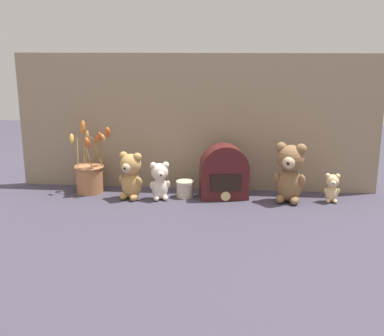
{
  "coord_description": "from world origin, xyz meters",
  "views": [
    {
      "loc": [
        0.19,
        -1.93,
        0.64
      ],
      "look_at": [
        0.0,
        0.02,
        0.13
      ],
      "focal_mm": 45.0,
      "sensor_mm": 36.0,
      "label": 1
    }
  ],
  "objects_px": {
    "teddy_bear_large": "(290,171)",
    "flower_vase": "(90,174)",
    "vintage_radio": "(224,174)",
    "decorative_tin_tall": "(185,189)",
    "teddy_bear_small": "(160,180)",
    "teddy_bear_medium": "(131,175)",
    "teddy_bear_tiny": "(332,187)"
  },
  "relations": [
    {
      "from": "teddy_bear_large",
      "to": "flower_vase",
      "type": "height_order",
      "value": "flower_vase"
    },
    {
      "from": "teddy_bear_tiny",
      "to": "flower_vase",
      "type": "distance_m",
      "value": 1.04
    },
    {
      "from": "teddy_bear_medium",
      "to": "teddy_bear_small",
      "type": "relative_size",
      "value": 1.24
    },
    {
      "from": "teddy_bear_tiny",
      "to": "vintage_radio",
      "type": "bearing_deg",
      "value": 177.99
    },
    {
      "from": "teddy_bear_medium",
      "to": "flower_vase",
      "type": "height_order",
      "value": "flower_vase"
    },
    {
      "from": "teddy_bear_small",
      "to": "vintage_radio",
      "type": "bearing_deg",
      "value": 10.25
    },
    {
      "from": "teddy_bear_tiny",
      "to": "decorative_tin_tall",
      "type": "bearing_deg",
      "value": 179.1
    },
    {
      "from": "teddy_bear_large",
      "to": "vintage_radio",
      "type": "bearing_deg",
      "value": 173.89
    },
    {
      "from": "teddy_bear_medium",
      "to": "decorative_tin_tall",
      "type": "bearing_deg",
      "value": 11.26
    },
    {
      "from": "teddy_bear_large",
      "to": "teddy_bear_medium",
      "type": "xyz_separation_m",
      "value": [
        -0.66,
        -0.02,
        -0.03
      ]
    },
    {
      "from": "teddy_bear_medium",
      "to": "teddy_bear_small",
      "type": "bearing_deg",
      "value": 1.11
    },
    {
      "from": "vintage_radio",
      "to": "teddy_bear_large",
      "type": "bearing_deg",
      "value": -6.11
    },
    {
      "from": "teddy_bear_large",
      "to": "teddy_bear_tiny",
      "type": "distance_m",
      "value": 0.19
    },
    {
      "from": "teddy_bear_large",
      "to": "flower_vase",
      "type": "xyz_separation_m",
      "value": [
        -0.86,
        0.05,
        -0.05
      ]
    },
    {
      "from": "teddy_bear_small",
      "to": "teddy_bear_large",
      "type": "bearing_deg",
      "value": 2.07
    },
    {
      "from": "teddy_bear_large",
      "to": "teddy_bear_tiny",
      "type": "bearing_deg",
      "value": 4.3
    },
    {
      "from": "teddy_bear_large",
      "to": "vintage_radio",
      "type": "xyz_separation_m",
      "value": [
        -0.27,
        0.03,
        -0.03
      ]
    },
    {
      "from": "teddy_bear_large",
      "to": "teddy_bear_tiny",
      "type": "xyz_separation_m",
      "value": [
        0.18,
        0.01,
        -0.07
      ]
    },
    {
      "from": "decorative_tin_tall",
      "to": "teddy_bear_medium",
      "type": "bearing_deg",
      "value": -168.74
    },
    {
      "from": "teddy_bear_small",
      "to": "decorative_tin_tall",
      "type": "xyz_separation_m",
      "value": [
        0.1,
        0.04,
        -0.05
      ]
    },
    {
      "from": "vintage_radio",
      "to": "teddy_bear_small",
      "type": "bearing_deg",
      "value": -169.75
    },
    {
      "from": "teddy_bear_tiny",
      "to": "flower_vase",
      "type": "xyz_separation_m",
      "value": [
        -1.04,
        0.04,
        0.02
      ]
    },
    {
      "from": "teddy_bear_small",
      "to": "vintage_radio",
      "type": "xyz_separation_m",
      "value": [
        0.27,
        0.05,
        0.02
      ]
    },
    {
      "from": "teddy_bear_small",
      "to": "teddy_bear_tiny",
      "type": "xyz_separation_m",
      "value": [
        0.71,
        0.03,
        -0.02
      ]
    },
    {
      "from": "flower_vase",
      "to": "decorative_tin_tall",
      "type": "xyz_separation_m",
      "value": [
        0.42,
        -0.03,
        -0.05
      ]
    },
    {
      "from": "vintage_radio",
      "to": "teddy_bear_tiny",
      "type": "bearing_deg",
      "value": -2.01
    },
    {
      "from": "vintage_radio",
      "to": "flower_vase",
      "type": "bearing_deg",
      "value": 177.99
    },
    {
      "from": "vintage_radio",
      "to": "decorative_tin_tall",
      "type": "xyz_separation_m",
      "value": [
        -0.17,
        -0.01,
        -0.07
      ]
    },
    {
      "from": "vintage_radio",
      "to": "decorative_tin_tall",
      "type": "relative_size",
      "value": 3.03
    },
    {
      "from": "teddy_bear_small",
      "to": "flower_vase",
      "type": "height_order",
      "value": "flower_vase"
    },
    {
      "from": "teddy_bear_medium",
      "to": "decorative_tin_tall",
      "type": "relative_size",
      "value": 2.65
    },
    {
      "from": "teddy_bear_medium",
      "to": "flower_vase",
      "type": "bearing_deg",
      "value": 160.31
    }
  ]
}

